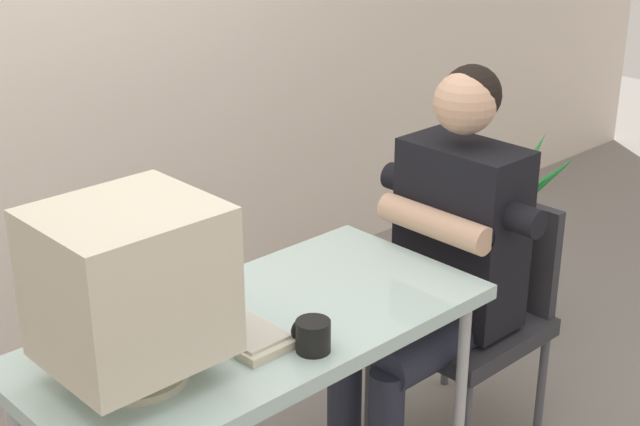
{
  "coord_description": "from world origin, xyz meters",
  "views": [
    {
      "loc": [
        -1.37,
        -1.7,
        1.94
      ],
      "look_at": [
        0.23,
        0.0,
        0.99
      ],
      "focal_mm": 52.04,
      "sensor_mm": 36.0,
      "label": 1
    }
  ],
  "objects_px": {
    "desk_mug": "(312,336)",
    "potted_plant": "(496,251)",
    "crt_monitor": "(131,285)",
    "office_chair": "(472,306)",
    "person_seated": "(440,260)",
    "keyboard": "(227,324)",
    "desk": "(257,341)"
  },
  "relations": [
    {
      "from": "person_seated",
      "to": "potted_plant",
      "type": "distance_m",
      "value": 0.93
    },
    {
      "from": "desk",
      "to": "office_chair",
      "type": "xyz_separation_m",
      "value": [
        0.92,
        -0.03,
        -0.22
      ]
    },
    {
      "from": "crt_monitor",
      "to": "office_chair",
      "type": "height_order",
      "value": "crt_monitor"
    },
    {
      "from": "desk",
      "to": "person_seated",
      "type": "xyz_separation_m",
      "value": [
        0.73,
        -0.03,
        0.02
      ]
    },
    {
      "from": "desk",
      "to": "desk_mug",
      "type": "xyz_separation_m",
      "value": [
        0.01,
        -0.21,
        0.1
      ]
    },
    {
      "from": "keyboard",
      "to": "desk_mug",
      "type": "relative_size",
      "value": 4.08
    },
    {
      "from": "desk",
      "to": "crt_monitor",
      "type": "relative_size",
      "value": 2.96
    },
    {
      "from": "desk",
      "to": "keyboard",
      "type": "relative_size",
      "value": 3.19
    },
    {
      "from": "office_chair",
      "to": "potted_plant",
      "type": "height_order",
      "value": "potted_plant"
    },
    {
      "from": "keyboard",
      "to": "person_seated",
      "type": "bearing_deg",
      "value": -3.72
    },
    {
      "from": "potted_plant",
      "to": "desk_mug",
      "type": "height_order",
      "value": "potted_plant"
    },
    {
      "from": "keyboard",
      "to": "potted_plant",
      "type": "height_order",
      "value": "potted_plant"
    },
    {
      "from": "crt_monitor",
      "to": "keyboard",
      "type": "xyz_separation_m",
      "value": [
        0.3,
        0.05,
        -0.23
      ]
    },
    {
      "from": "desk",
      "to": "person_seated",
      "type": "distance_m",
      "value": 0.73
    },
    {
      "from": "desk_mug",
      "to": "potted_plant",
      "type": "bearing_deg",
      "value": 19.1
    },
    {
      "from": "crt_monitor",
      "to": "person_seated",
      "type": "bearing_deg",
      "value": -0.38
    },
    {
      "from": "crt_monitor",
      "to": "office_chair",
      "type": "xyz_separation_m",
      "value": [
        1.3,
        -0.01,
        -0.52
      ]
    },
    {
      "from": "desk",
      "to": "person_seated",
      "type": "relative_size",
      "value": 0.99
    },
    {
      "from": "crt_monitor",
      "to": "desk_mug",
      "type": "distance_m",
      "value": 0.48
    },
    {
      "from": "desk",
      "to": "crt_monitor",
      "type": "xyz_separation_m",
      "value": [
        -0.38,
        -0.02,
        0.31
      ]
    },
    {
      "from": "potted_plant",
      "to": "person_seated",
      "type": "bearing_deg",
      "value": -156.7
    },
    {
      "from": "desk",
      "to": "office_chair",
      "type": "distance_m",
      "value": 0.94
    },
    {
      "from": "crt_monitor",
      "to": "person_seated",
      "type": "xyz_separation_m",
      "value": [
        1.11,
        -0.01,
        -0.29
      ]
    },
    {
      "from": "desk",
      "to": "crt_monitor",
      "type": "bearing_deg",
      "value": -177.04
    },
    {
      "from": "crt_monitor",
      "to": "desk_mug",
      "type": "height_order",
      "value": "crt_monitor"
    },
    {
      "from": "crt_monitor",
      "to": "person_seated",
      "type": "height_order",
      "value": "person_seated"
    },
    {
      "from": "desk",
      "to": "keyboard",
      "type": "bearing_deg",
      "value": 162.03
    },
    {
      "from": "office_chair",
      "to": "person_seated",
      "type": "bearing_deg",
      "value": 180.0
    },
    {
      "from": "office_chair",
      "to": "person_seated",
      "type": "height_order",
      "value": "person_seated"
    },
    {
      "from": "desk_mug",
      "to": "keyboard",
      "type": "bearing_deg",
      "value": 111.0
    },
    {
      "from": "office_chair",
      "to": "desk_mug",
      "type": "height_order",
      "value": "office_chair"
    },
    {
      "from": "crt_monitor",
      "to": "desk_mug",
      "type": "xyz_separation_m",
      "value": [
        0.39,
        -0.19,
        -0.21
      ]
    }
  ]
}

